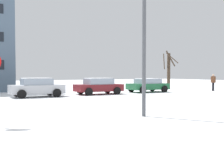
{
  "coord_description": "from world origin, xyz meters",
  "views": [
    {
      "loc": [
        -2.95,
        -11.79,
        1.81
      ],
      "look_at": [
        7.15,
        5.72,
        1.04
      ],
      "focal_mm": 44.97,
      "sensor_mm": 36.0,
      "label": 1
    }
  ],
  "objects_px": {
    "pedestrian_crossing": "(213,81)",
    "parked_car_silver": "(37,87)",
    "street_lamp": "(150,29)",
    "parked_car_green": "(148,85)",
    "parked_car_maroon": "(99,86)"
  },
  "relations": [
    {
      "from": "street_lamp",
      "to": "parked_car_green",
      "type": "bearing_deg",
      "value": 53.03
    },
    {
      "from": "street_lamp",
      "to": "parked_car_silver",
      "type": "xyz_separation_m",
      "value": [
        -1.6,
        11.97,
        -2.93
      ]
    },
    {
      "from": "parked_car_maroon",
      "to": "parked_car_green",
      "type": "xyz_separation_m",
      "value": [
        5.34,
        0.08,
        -0.03
      ]
    },
    {
      "from": "pedestrian_crossing",
      "to": "parked_car_silver",
      "type": "bearing_deg",
      "value": 174.49
    },
    {
      "from": "street_lamp",
      "to": "parked_car_green",
      "type": "distance_m",
      "value": 15.39
    },
    {
      "from": "street_lamp",
      "to": "parked_car_maroon",
      "type": "height_order",
      "value": "street_lamp"
    },
    {
      "from": "parked_car_silver",
      "to": "pedestrian_crossing",
      "type": "relative_size",
      "value": 2.34
    },
    {
      "from": "street_lamp",
      "to": "parked_car_silver",
      "type": "distance_m",
      "value": 12.43
    },
    {
      "from": "parked_car_green",
      "to": "parked_car_maroon",
      "type": "bearing_deg",
      "value": -179.1
    },
    {
      "from": "street_lamp",
      "to": "pedestrian_crossing",
      "type": "relative_size",
      "value": 3.51
    },
    {
      "from": "pedestrian_crossing",
      "to": "parked_car_green",
      "type": "bearing_deg",
      "value": 165.65
    },
    {
      "from": "street_lamp",
      "to": "pedestrian_crossing",
      "type": "height_order",
      "value": "street_lamp"
    },
    {
      "from": "parked_car_maroon",
      "to": "pedestrian_crossing",
      "type": "height_order",
      "value": "pedestrian_crossing"
    },
    {
      "from": "parked_car_maroon",
      "to": "parked_car_green",
      "type": "bearing_deg",
      "value": 0.9
    },
    {
      "from": "parked_car_silver",
      "to": "pedestrian_crossing",
      "type": "distance_m",
      "value": 17.79
    }
  ]
}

